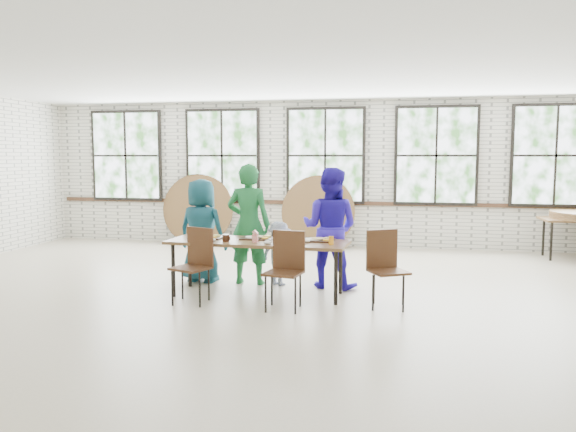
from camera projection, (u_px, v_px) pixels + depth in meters
The scene contains 11 objects.
room at pixel (325, 158), 11.49m from camera, with size 12.00×12.00×12.00m.
dining_table at pixel (258, 244), 7.48m from camera, with size 2.44×0.95×0.74m.
chair_near_left at pixel (196, 259), 7.16m from camera, with size 0.54×0.53×0.95m.
chair_near_right at pixel (286, 263), 6.86m from camera, with size 0.49×0.47×0.95m.
chair_spare at pixel (385, 262), 6.95m from camera, with size 0.56×0.56×0.95m.
adult_teal at pixel (202, 231), 8.30m from camera, with size 0.75×0.49×1.53m, color navy.
adult_green at pixel (249, 224), 8.15m from camera, with size 0.64×0.42×1.76m, color #1C6C34.
toddler at pixel (279, 253), 8.11m from camera, with size 0.60×0.34×0.92m, color #152543.
adult_blue at pixel (330, 228), 7.93m from camera, with size 0.83×0.65×1.70m, color #2B1ABA.
tabletop_clutter at pixel (266, 239), 7.43m from camera, with size 2.00×0.65×0.11m.
round_tops_leaning at pixel (237, 210), 11.71m from camera, with size 4.13×0.44×1.49m.
Camera 1 is at (1.44, -7.05, 1.86)m, focal length 35.00 mm.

